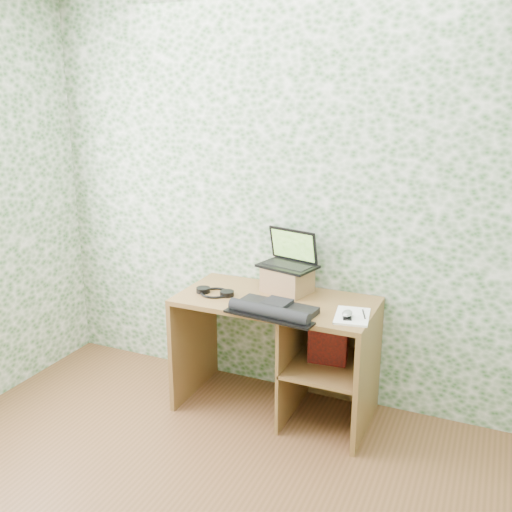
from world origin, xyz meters
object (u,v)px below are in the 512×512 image
at_px(laptop, 290,258).
at_px(keyboard, 273,309).
at_px(riser, 287,280).
at_px(notepad, 352,316).
at_px(desk, 289,340).

bearing_deg(laptop, keyboard, -67.86).
distance_m(riser, notepad, 0.54).
bearing_deg(laptop, desk, -54.18).
height_order(desk, keyboard, keyboard).
distance_m(desk, notepad, 0.52).
height_order(laptop, keyboard, laptop).
height_order(desk, riser, riser).
height_order(laptop, notepad, laptop).
bearing_deg(notepad, laptop, 140.47).
relative_size(keyboard, notepad, 2.04).
bearing_deg(riser, notepad, -26.88).
bearing_deg(laptop, notepad, -16.06).
height_order(desk, laptop, laptop).
xyz_separation_m(desk, laptop, (-0.06, 0.15, 0.48)).
bearing_deg(notepad, riser, 143.83).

